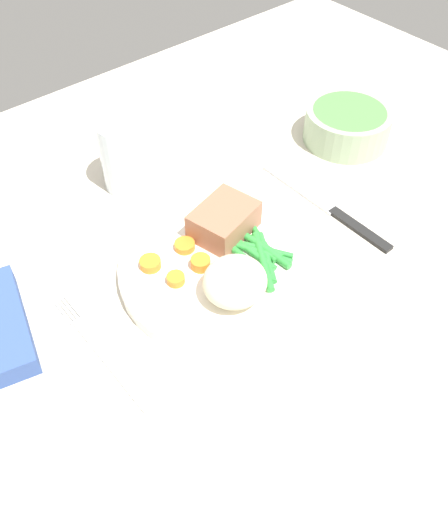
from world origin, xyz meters
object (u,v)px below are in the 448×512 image
fork (101,351)px  water_glass (128,158)px  knife (327,207)px  meat_portion (224,220)px  salad_bowl (347,124)px  dinner_plate (224,267)px

fork → water_glass: (16.69, 19.73, 3.80)cm
water_glass → knife: bearing=-51.1°
meat_portion → fork: size_ratio=0.44×
meat_portion → knife: 14.37cm
meat_portion → salad_bowl: meat_portion is taller
knife → salad_bowl: 15.32cm
meat_portion → salad_bowl: bearing=9.5°
knife → dinner_plate: bearing=-179.4°
meat_portion → water_glass: (-2.47, 15.81, 0.68)cm
meat_portion → salad_bowl: 26.47cm
dinner_plate → salad_bowl: size_ratio=1.95×
meat_portion → knife: size_ratio=0.35×
fork → salad_bowl: bearing=13.7°
dinner_plate → fork: dinner_plate is taller
meat_portion → water_glass: bearing=98.9°
fork → dinner_plate: bearing=4.3°
fork → salad_bowl: 46.08cm
knife → water_glass: water_glass is taller
dinner_plate → meat_portion: meat_portion is taller
dinner_plate → salad_bowl: (29.24, 8.01, 1.86)cm
fork → salad_bowl: (45.26, 8.27, 2.46)cm
fork → knife: bearing=3.3°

